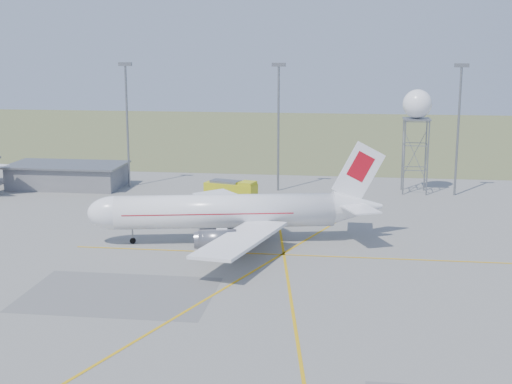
# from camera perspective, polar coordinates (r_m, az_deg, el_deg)

# --- Properties ---
(ground) EXTENTS (400.00, 400.00, 0.00)m
(ground) POSITION_cam_1_polar(r_m,az_deg,el_deg) (52.59, 5.36, -14.64)
(ground) COLOR gray
(ground) RESTS_ON ground
(grass_strip) EXTENTS (400.00, 120.00, 0.03)m
(grass_strip) POSITION_cam_1_polar(r_m,az_deg,el_deg) (188.57, 7.12, 4.53)
(grass_strip) COLOR #60703D
(grass_strip) RESTS_ON ground
(building_grey) EXTENTS (19.00, 10.00, 3.90)m
(building_grey) POSITION_cam_1_polar(r_m,az_deg,el_deg) (122.33, -14.86, 1.28)
(building_grey) COLOR slate
(building_grey) RESTS_ON ground
(mast_a) EXTENTS (2.20, 0.50, 20.50)m
(mast_a) POSITION_cam_1_polar(r_m,az_deg,el_deg) (119.39, -10.29, 6.13)
(mast_a) COLOR slate
(mast_a) RESTS_ON ground
(mast_b) EXTENTS (2.20, 0.50, 20.50)m
(mast_b) POSITION_cam_1_polar(r_m,az_deg,el_deg) (114.26, 1.81, 6.07)
(mast_b) COLOR slate
(mast_b) RESTS_ON ground
(mast_c) EXTENTS (2.20, 0.50, 20.50)m
(mast_c) POSITION_cam_1_polar(r_m,az_deg,el_deg) (114.87, 15.91, 5.66)
(mast_c) COLOR slate
(mast_c) RESTS_ON ground
(airliner_main) EXTENTS (35.38, 33.88, 12.09)m
(airliner_main) POSITION_cam_1_polar(r_m,az_deg,el_deg) (85.16, -2.10, -1.60)
(airliner_main) COLOR white
(airliner_main) RESTS_ON ground
(radar_tower) EXTENTS (4.55, 4.55, 16.46)m
(radar_tower) POSITION_cam_1_polar(r_m,az_deg,el_deg) (115.69, 12.67, 4.45)
(radar_tower) COLOR slate
(radar_tower) RESTS_ON ground
(fire_truck) EXTENTS (8.37, 4.94, 3.18)m
(fire_truck) POSITION_cam_1_polar(r_m,az_deg,el_deg) (108.01, -1.93, 0.08)
(fire_truck) COLOR gold
(fire_truck) RESTS_ON ground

